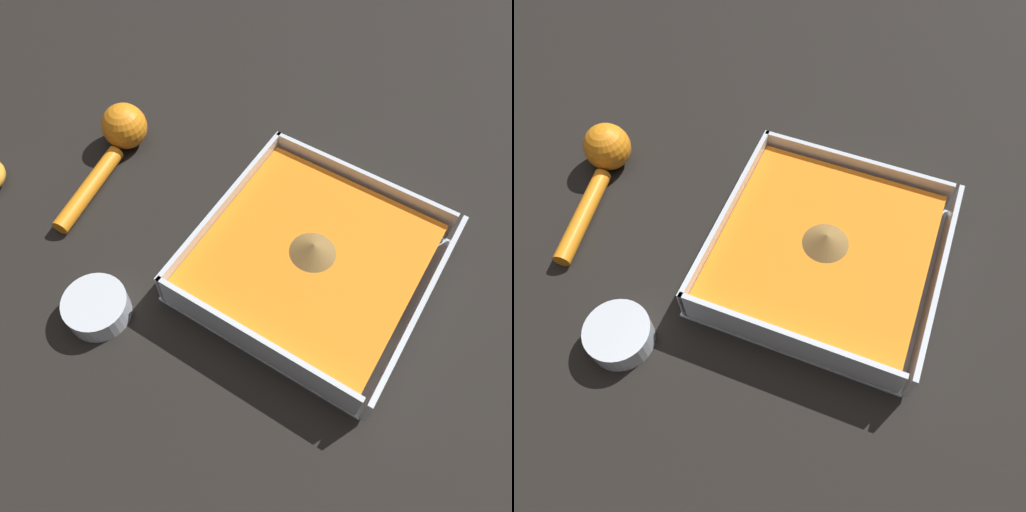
% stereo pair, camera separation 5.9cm
% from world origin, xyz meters
% --- Properties ---
extents(ground_plane, '(4.00, 4.00, 0.00)m').
position_xyz_m(ground_plane, '(0.00, 0.00, 0.00)').
color(ground_plane, black).
extents(square_dish, '(0.26, 0.26, 0.06)m').
position_xyz_m(square_dish, '(-0.02, 0.00, 0.02)').
color(square_dish, silver).
rests_on(square_dish, ground_plane).
extents(spice_bowl, '(0.07, 0.07, 0.03)m').
position_xyz_m(spice_bowl, '(0.16, -0.18, 0.01)').
color(spice_bowl, silver).
rests_on(spice_bowl, ground_plane).
extents(lemon_squeezer, '(0.20, 0.07, 0.06)m').
position_xyz_m(lemon_squeezer, '(-0.05, -0.32, 0.03)').
color(lemon_squeezer, orange).
rests_on(lemon_squeezer, ground_plane).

